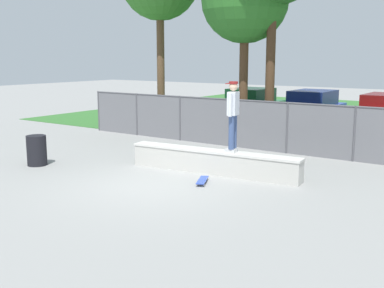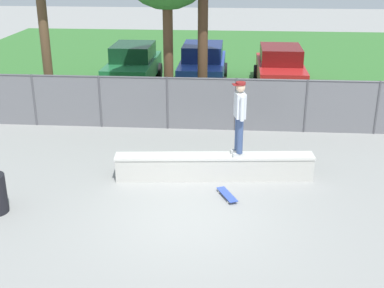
% 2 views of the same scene
% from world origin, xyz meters
% --- Properties ---
extents(ground_plane, '(80.00, 80.00, 0.00)m').
position_xyz_m(ground_plane, '(0.00, 0.00, 0.00)').
color(ground_plane, gray).
extents(grass_strip, '(26.99, 20.00, 0.02)m').
position_xyz_m(grass_strip, '(0.00, 15.90, 0.01)').
color(grass_strip, '#336B2D').
rests_on(grass_strip, ground).
extents(concrete_ledge, '(4.92, 0.91, 0.64)m').
position_xyz_m(concrete_ledge, '(0.54, 1.96, 0.32)').
color(concrete_ledge, '#B7B5AD').
rests_on(concrete_ledge, ground).
extents(skateboarder, '(0.35, 0.59, 1.84)m').
position_xyz_m(skateboarder, '(1.12, 1.99, 1.67)').
color(skateboarder, beige).
rests_on(skateboarder, concrete_ledge).
extents(skateboard, '(0.51, 0.81, 0.09)m').
position_xyz_m(skateboard, '(0.88, 0.95, 0.07)').
color(skateboard, '#334CB2').
rests_on(skateboard, ground).
extents(chainlink_fence, '(15.06, 0.07, 1.67)m').
position_xyz_m(chainlink_fence, '(0.00, 5.60, 0.91)').
color(chainlink_fence, '#4C4C51').
rests_on(chainlink_fence, ground).
extents(tree_near_right, '(3.10, 3.10, 6.66)m').
position_xyz_m(tree_near_right, '(-1.15, 6.69, 5.07)').
color(tree_near_right, '#513823').
rests_on(tree_near_right, ground).
extents(car_green, '(2.04, 4.21, 1.66)m').
position_xyz_m(car_green, '(-3.18, 11.07, 0.84)').
color(car_green, '#1E6638').
rests_on(car_green, ground).
extents(car_blue, '(2.04, 4.21, 1.66)m').
position_xyz_m(car_blue, '(-0.30, 11.35, 0.84)').
color(car_blue, '#233D9E').
rests_on(car_blue, ground).
extents(trash_bin, '(0.56, 0.56, 0.87)m').
position_xyz_m(trash_bin, '(-4.15, -0.12, 0.44)').
color(trash_bin, black).
rests_on(trash_bin, ground).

